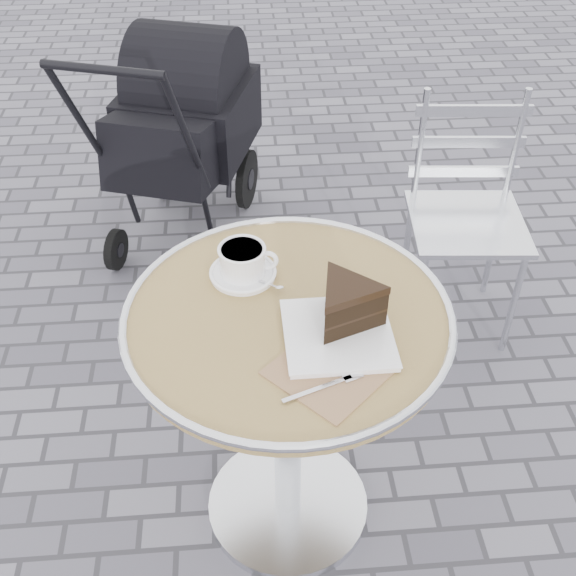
{
  "coord_description": "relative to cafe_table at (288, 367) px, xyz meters",
  "views": [
    {
      "loc": [
        -0.09,
        -1.14,
        1.77
      ],
      "look_at": [
        0.0,
        0.03,
        0.78
      ],
      "focal_mm": 45.0,
      "sensor_mm": 36.0,
      "label": 1
    }
  ],
  "objects": [
    {
      "name": "cake_plate_set",
      "position": [
        0.11,
        -0.06,
        0.22
      ],
      "size": [
        0.29,
        0.36,
        0.12
      ],
      "rotation": [
        0.0,
        0.0,
        0.01
      ],
      "color": "#936B50",
      "rests_on": "cafe_table"
    },
    {
      "name": "baby_stroller",
      "position": [
        -0.3,
        1.39,
        -0.15
      ],
      "size": [
        0.65,
        0.97,
        0.93
      ],
      "rotation": [
        0.0,
        0.0,
        -0.3
      ],
      "color": "black",
      "rests_on": "ground"
    },
    {
      "name": "bistro_chair",
      "position": [
        0.65,
        0.81,
        -0.06
      ],
      "size": [
        0.39,
        0.39,
        0.81
      ],
      "rotation": [
        0.0,
        0.0,
        -0.08
      ],
      "color": "silver",
      "rests_on": "ground"
    },
    {
      "name": "ground",
      "position": [
        0.0,
        0.0,
        -0.57
      ],
      "size": [
        80.0,
        80.0,
        0.0
      ],
      "primitive_type": "plane",
      "color": "slate",
      "rests_on": "ground"
    },
    {
      "name": "cappuccino_set",
      "position": [
        -0.09,
        0.14,
        0.2
      ],
      "size": [
        0.16,
        0.15,
        0.08
      ],
      "rotation": [
        0.0,
        0.0,
        -0.07
      ],
      "color": "white",
      "rests_on": "cafe_table"
    },
    {
      "name": "cafe_table",
      "position": [
        0.0,
        0.0,
        0.0
      ],
      "size": [
        0.72,
        0.72,
        0.74
      ],
      "color": "silver",
      "rests_on": "ground"
    }
  ]
}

